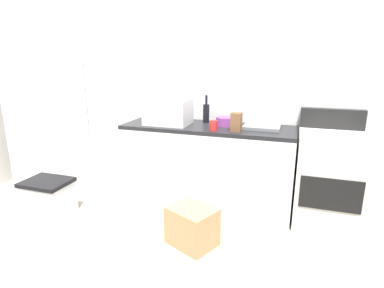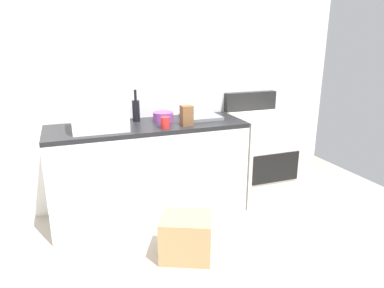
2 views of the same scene
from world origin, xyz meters
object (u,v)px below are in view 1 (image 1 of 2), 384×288
(wine_bottle, at_px, (206,113))
(coffee_mug, at_px, (214,125))
(mixing_bowl, at_px, (225,121))
(microwave, at_px, (168,112))
(storage_bin, at_px, (48,197))
(stove_oven, at_px, (328,178))
(knife_block, at_px, (236,122))
(refrigerator, at_px, (48,118))
(cardboard_box_medium, at_px, (192,226))

(wine_bottle, bearing_deg, coffee_mug, -63.71)
(wine_bottle, relative_size, mixing_bowl, 1.58)
(microwave, height_order, storage_bin, microwave)
(stove_oven, distance_m, knife_block, 1.05)
(refrigerator, xyz_separation_m, microwave, (1.63, -0.00, 0.16))
(refrigerator, xyz_separation_m, storage_bin, (0.56, -0.71, -0.68))
(microwave, relative_size, coffee_mug, 4.60)
(knife_block, bearing_deg, refrigerator, 177.44)
(stove_oven, bearing_deg, storage_bin, -164.31)
(refrigerator, distance_m, stove_oven, 3.30)
(stove_oven, bearing_deg, knife_block, -169.71)
(cardboard_box_medium, bearing_deg, mixing_bowl, 84.72)
(knife_block, relative_size, storage_bin, 0.39)
(stove_oven, relative_size, microwave, 2.39)
(wine_bottle, height_order, mixing_bowl, wine_bottle)
(knife_block, bearing_deg, stove_oven, 10.29)
(knife_block, bearing_deg, wine_bottle, 140.82)
(mixing_bowl, xyz_separation_m, cardboard_box_medium, (-0.08, -0.86, -0.77))
(wine_bottle, bearing_deg, cardboard_box_medium, -80.70)
(refrigerator, relative_size, mixing_bowl, 9.17)
(coffee_mug, distance_m, storage_bin, 1.86)
(cardboard_box_medium, bearing_deg, storage_bin, 178.60)
(stove_oven, relative_size, storage_bin, 2.39)
(knife_block, relative_size, mixing_bowl, 0.95)
(refrigerator, bearing_deg, stove_oven, 0.97)
(refrigerator, xyz_separation_m, mixing_bowl, (2.22, 0.12, 0.07))
(refrigerator, height_order, knife_block, refrigerator)
(wine_bottle, relative_size, knife_block, 1.67)
(microwave, xyz_separation_m, mixing_bowl, (0.60, 0.12, -0.09))
(mixing_bowl, bearing_deg, cardboard_box_medium, -95.28)
(coffee_mug, height_order, mixing_bowl, coffee_mug)
(coffee_mug, bearing_deg, storage_bin, -160.95)
(cardboard_box_medium, bearing_deg, refrigerator, 160.82)
(coffee_mug, relative_size, cardboard_box_medium, 0.26)
(microwave, distance_m, coffee_mug, 0.57)
(cardboard_box_medium, bearing_deg, knife_block, 69.68)
(mixing_bowl, bearing_deg, wine_bottle, 157.22)
(refrigerator, xyz_separation_m, wine_bottle, (1.99, 0.21, 0.14))
(coffee_mug, bearing_deg, microwave, 164.86)
(refrigerator, height_order, wine_bottle, refrigerator)
(wine_bottle, xyz_separation_m, coffee_mug, (0.18, -0.37, -0.06))
(refrigerator, height_order, coffee_mug, refrigerator)
(mixing_bowl, distance_m, storage_bin, 2.00)
(microwave, bearing_deg, storage_bin, -146.67)
(cardboard_box_medium, relative_size, storage_bin, 0.85)
(refrigerator, distance_m, cardboard_box_medium, 2.37)
(wine_bottle, distance_m, storage_bin, 1.89)
(coffee_mug, xyz_separation_m, knife_block, (0.21, 0.04, 0.04))
(refrigerator, distance_m, mixing_bowl, 2.23)
(knife_block, distance_m, storage_bin, 2.08)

